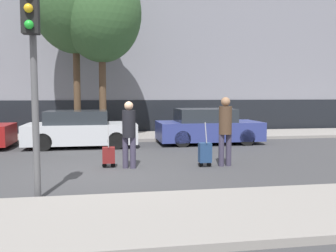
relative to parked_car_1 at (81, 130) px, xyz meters
The scene contains 13 objects.
ground_plane 4.72m from the parked_car_1, 79.19° to the right, with size 80.00×80.00×0.00m, color #38383A.
sidewalk_near 8.41m from the parked_car_1, 84.00° to the right, with size 28.00×2.50×0.12m.
sidewalk_far 2.62m from the parked_car_1, 69.99° to the left, with size 28.00×3.00×0.12m.
building_facade 8.04m from the parked_car_1, 82.09° to the left, with size 28.00×3.46×11.09m.
parked_car_1 is the anchor object (origin of this frame).
parked_car_2 4.78m from the parked_car_1, ahead, with size 3.92×1.89×1.34m.
pedestrian_left 4.50m from the parked_car_1, 70.87° to the right, with size 0.34×0.34×1.72m.
trolley_left 4.19m from the parked_car_1, 76.88° to the right, with size 0.34×0.29×1.07m.
pedestrian_right 5.94m from the parked_car_1, 47.61° to the right, with size 0.35×0.34×1.83m.
trolley_right 5.59m from the parked_car_1, 51.89° to the right, with size 0.34×0.29×1.18m.
traffic_light 7.25m from the parked_car_1, 92.95° to the right, with size 0.28×0.47×3.73m.
bare_tree_near_crossing 4.79m from the parked_car_1, 62.94° to the left, with size 3.17×3.17×6.92m.
bare_tree_down_street 5.46m from the parked_car_1, 96.59° to the left, with size 3.56×3.56×7.76m.
Camera 1 is at (-0.02, -9.21, 1.92)m, focal length 40.00 mm.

